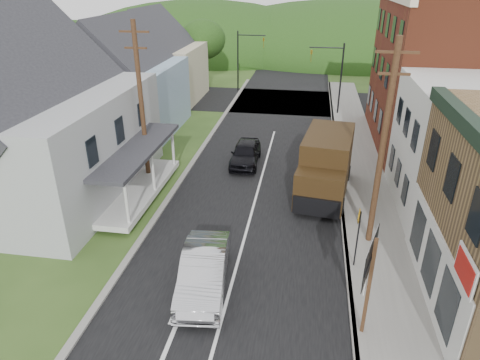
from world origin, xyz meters
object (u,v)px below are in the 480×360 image
at_px(delivery_van, 326,166).
at_px(warning_sign, 358,229).
at_px(dark_sedan, 246,153).
at_px(route_sign_cluster, 369,273).
at_px(silver_sedan, 204,271).

distance_m(delivery_van, warning_sign, 6.67).
xyz_separation_m(dark_sedan, warning_sign, (6.04, -10.00, 1.15)).
bearing_deg(route_sign_cluster, silver_sedan, -177.05).
distance_m(silver_sedan, delivery_van, 9.98).
xyz_separation_m(silver_sedan, warning_sign, (5.78, 2.23, 1.09)).
height_order(route_sign_cluster, warning_sign, route_sign_cluster).
height_order(silver_sedan, delivery_van, delivery_van).
bearing_deg(dark_sedan, delivery_van, -36.26).
bearing_deg(dark_sedan, silver_sedan, -89.97).
distance_m(delivery_van, route_sign_cluster, 10.32).
relative_size(silver_sedan, warning_sign, 1.76).
distance_m(route_sign_cluster, warning_sign, 3.72).
height_order(silver_sedan, dark_sedan, silver_sedan).
xyz_separation_m(delivery_van, route_sign_cluster, (1.13, -10.22, 0.84)).
bearing_deg(silver_sedan, route_sign_cluster, -20.61).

